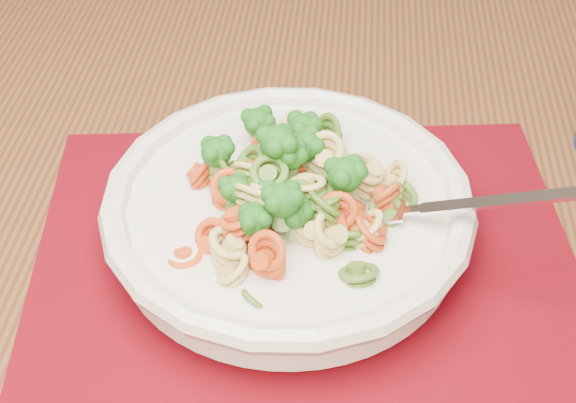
% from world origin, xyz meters
% --- Properties ---
extents(dining_table, '(1.82, 1.52, 0.77)m').
position_xyz_m(dining_table, '(-0.25, 0.63, 0.68)').
color(dining_table, brown).
rests_on(dining_table, ground).
extents(placemat, '(0.51, 0.48, 0.00)m').
position_xyz_m(placemat, '(-0.17, 0.53, 0.77)').
color(placemat, '#610411').
rests_on(placemat, dining_table).
extents(pasta_bowl, '(0.28, 0.28, 0.05)m').
position_xyz_m(pasta_bowl, '(-0.19, 0.54, 0.80)').
color(pasta_bowl, beige).
rests_on(pasta_bowl, placemat).
extents(pasta_broccoli_heap, '(0.23, 0.23, 0.06)m').
position_xyz_m(pasta_broccoli_heap, '(-0.19, 0.54, 0.82)').
color(pasta_broccoli_heap, '#CDC165').
rests_on(pasta_broccoli_heap, pasta_bowl).
extents(fork, '(0.18, 0.07, 0.08)m').
position_xyz_m(fork, '(-0.12, 0.56, 0.82)').
color(fork, silver).
rests_on(fork, pasta_bowl).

